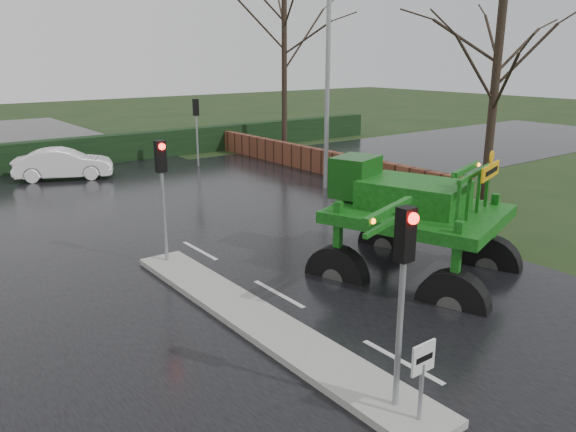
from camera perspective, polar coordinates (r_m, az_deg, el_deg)
ground at (r=11.37m, az=11.47°, el=-14.36°), size 140.00×140.00×0.00m
road_main at (r=18.85m, az=-11.88°, el=-1.90°), size 14.00×80.00×0.02m
road_cross at (r=24.22m, az=-18.09°, el=1.64°), size 80.00×12.00×0.02m
median_island at (r=12.53m, az=-3.09°, el=-10.57°), size 1.20×10.00×0.16m
hedge_row at (r=31.62m, az=-23.16°, el=5.74°), size 44.00×0.90×1.50m
brick_wall at (r=29.14m, az=1.64°, el=5.95°), size 0.40×20.00×1.20m
keep_left_sign at (r=9.15m, az=13.52°, el=-14.88°), size 0.50×0.07×1.35m
traffic_signal_near at (r=8.76m, az=11.68°, el=-5.03°), size 0.26×0.33×3.52m
traffic_signal_mid at (r=15.46m, az=-12.70°, el=4.06°), size 0.26×0.33×3.52m
traffic_signal_far at (r=29.99m, az=-9.32°, el=9.87°), size 0.26×0.33×3.52m
street_light_right at (r=24.15m, az=3.53°, el=16.70°), size 3.85×0.30×10.00m
tree_right_near at (r=22.69m, az=20.43°, el=13.80°), size 5.60×5.60×9.64m
tree_right_far at (r=34.19m, az=-0.38°, el=17.36°), size 7.00×7.00×12.05m
crop_sprayer at (r=13.31m, az=16.21°, el=-0.45°), size 7.44×5.74×4.36m
white_sedan at (r=28.86m, az=-21.68°, el=3.50°), size 4.64×3.12×1.45m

